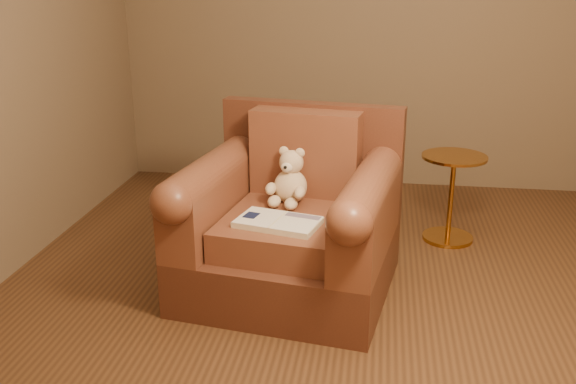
# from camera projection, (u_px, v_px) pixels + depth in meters

# --- Properties ---
(floor) EXTENTS (4.00, 4.00, 0.00)m
(floor) POSITION_uv_depth(u_px,v_px,m) (353.00, 293.00, 3.55)
(floor) COLOR #54331C
(floor) RESTS_ON ground
(armchair) EXTENTS (1.22, 1.18, 0.97)m
(armchair) POSITION_uv_depth(u_px,v_px,m) (292.00, 223.00, 3.53)
(armchair) COLOR #542B1C
(armchair) RESTS_ON floor
(teddy_bear) EXTENTS (0.23, 0.27, 0.32)m
(teddy_bear) POSITION_uv_depth(u_px,v_px,m) (289.00, 182.00, 3.55)
(teddy_bear) COLOR beige
(teddy_bear) RESTS_ON armchair
(guidebook) EXTENTS (0.46, 0.34, 0.03)m
(guidebook) POSITION_uv_depth(u_px,v_px,m) (278.00, 222.00, 3.27)
(guidebook) COLOR beige
(guidebook) RESTS_ON armchair
(side_table) EXTENTS (0.41, 0.41, 0.58)m
(side_table) POSITION_uv_depth(u_px,v_px,m) (451.00, 195.00, 4.16)
(side_table) COLOR #BD8033
(side_table) RESTS_ON floor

